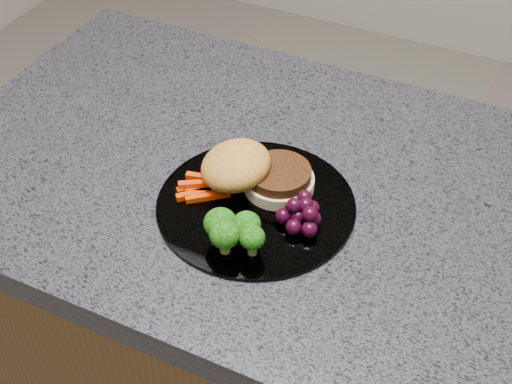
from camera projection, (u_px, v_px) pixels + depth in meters
countertop at (352, 213)px, 0.95m from camera, size 1.20×0.60×0.04m
plate at (256, 205)px, 0.93m from camera, size 0.26×0.26×0.01m
burger at (251, 173)px, 0.94m from camera, size 0.18×0.14×0.05m
carrot_sticks at (204, 187)px, 0.94m from camera, size 0.07×0.06×0.02m
broccoli at (233, 229)px, 0.85m from camera, size 0.08×0.06×0.05m
grape_bunch at (301, 213)px, 0.89m from camera, size 0.06×0.06×0.04m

